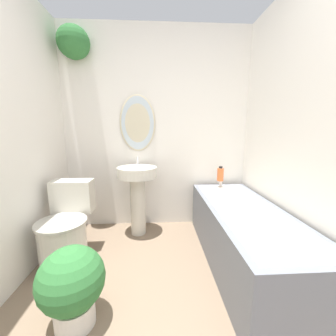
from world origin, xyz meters
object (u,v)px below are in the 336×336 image
(potted_plant, at_px, (72,284))
(toilet, at_px, (66,232))
(pedestal_sink, at_px, (137,188))
(bathtub, at_px, (244,235))
(shampoo_bottle, at_px, (220,174))

(potted_plant, bearing_deg, toilet, 115.35)
(pedestal_sink, height_order, bathtub, pedestal_sink)
(toilet, bearing_deg, shampoo_bottle, 20.89)
(toilet, distance_m, potted_plant, 0.70)
(bathtub, bearing_deg, shampoo_bottle, 91.38)
(bathtub, distance_m, potted_plant, 1.41)
(pedestal_sink, bearing_deg, potted_plant, -104.57)
(bathtub, bearing_deg, toilet, 176.76)
(bathtub, xyz_separation_m, potted_plant, (-1.30, -0.54, 0.01))
(pedestal_sink, height_order, potted_plant, pedestal_sink)
(toilet, bearing_deg, pedestal_sink, 40.98)
(pedestal_sink, xyz_separation_m, shampoo_bottle, (0.98, 0.08, 0.14))
(toilet, distance_m, pedestal_sink, 0.83)
(pedestal_sink, xyz_separation_m, bathtub, (1.00, -0.61, -0.27))
(shampoo_bottle, relative_size, potted_plant, 0.34)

